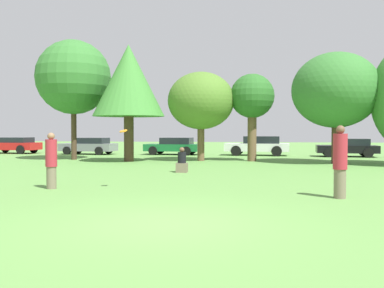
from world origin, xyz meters
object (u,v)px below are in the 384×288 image
at_px(frisbee, 123,131).
at_px(parked_car_white, 258,145).
at_px(parked_car_black, 348,147).
at_px(tree_1, 129,81).
at_px(parked_car_grey, 89,146).
at_px(tree_2, 201,101).
at_px(person_thrower, 51,161).
at_px(tree_4, 335,90).
at_px(bystander_sitting, 182,162).
at_px(tree_0, 73,78).
at_px(tree_3, 252,98).
at_px(parked_car_red, 13,145).
at_px(parked_car_green, 174,146).
at_px(person_catcher, 340,162).

relative_size(frisbee, parked_car_white, 0.05).
bearing_deg(parked_car_white, parked_car_black, 177.52).
height_order(tree_1, parked_car_grey, tree_1).
xyz_separation_m(tree_2, parked_car_black, (9.24, 5.46, -2.83)).
xyz_separation_m(person_thrower, tree_4, (10.08, 11.64, 3.03)).
xyz_separation_m(tree_4, parked_car_grey, (-16.47, 6.74, -3.23)).
distance_m(bystander_sitting, parked_car_grey, 15.83).
height_order(tree_0, tree_1, tree_0).
bearing_deg(tree_3, parked_car_black, 39.95).
height_order(parked_car_red, parked_car_green, parked_car_green).
relative_size(person_thrower, bystander_sitting, 1.59).
distance_m(person_catcher, tree_3, 13.93).
xyz_separation_m(person_thrower, tree_3, (5.71, 12.87, 2.79)).
distance_m(tree_0, parked_car_grey, 7.45).
bearing_deg(person_catcher, parked_car_grey, -48.48).
xyz_separation_m(person_catcher, tree_1, (-9.36, 12.12, 3.61)).
bearing_deg(tree_1, parked_car_black, 26.54).
bearing_deg(tree_4, parked_car_white, 119.47).
height_order(bystander_sitting, parked_car_black, parked_car_black).
relative_size(parked_car_grey, parked_car_black, 1.03).
bearing_deg(parked_car_green, tree_3, 137.18).
distance_m(tree_3, parked_car_red, 19.55).
bearing_deg(parked_car_red, frisbee, 132.14).
relative_size(parked_car_red, parked_car_white, 0.91).
bearing_deg(tree_1, parked_car_grey, 127.22).
height_order(person_thrower, tree_1, tree_1).
distance_m(person_catcher, tree_4, 12.71).
xyz_separation_m(parked_car_grey, parked_car_white, (12.44, 0.38, 0.08)).
distance_m(bystander_sitting, tree_0, 11.39).
height_order(frisbee, tree_1, tree_1).
bearing_deg(parked_car_green, bystander_sitting, 106.10).
bearing_deg(parked_car_green, tree_1, 84.52).
relative_size(tree_4, parked_car_green, 1.43).
xyz_separation_m(person_catcher, parked_car_grey, (-14.55, 18.96, -0.30)).
height_order(parked_car_grey, parked_car_green, parked_car_green).
bearing_deg(parked_car_red, parked_car_white, -176.52).
relative_size(person_thrower, parked_car_green, 0.41).
bearing_deg(frisbee, tree_0, 119.99).
bearing_deg(person_thrower, person_catcher, -0.00).
relative_size(tree_2, tree_4, 0.88).
xyz_separation_m(tree_4, parked_car_black, (1.94, 6.51, -3.24)).
bearing_deg(person_thrower, bystander_sitting, 66.25).
relative_size(tree_4, parked_car_white, 1.28).
distance_m(frisbee, tree_3, 13.28).
bearing_deg(parked_car_green, parked_car_grey, 7.85).
relative_size(parked_car_red, parked_car_green, 1.02).
xyz_separation_m(tree_2, parked_car_grey, (-9.17, 5.69, -2.82)).
xyz_separation_m(bystander_sitting, parked_car_red, (-15.64, 13.15, 0.24)).
xyz_separation_m(frisbee, parked_car_grey, (-8.55, 18.17, -1.08)).
height_order(tree_4, parked_car_black, tree_4).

